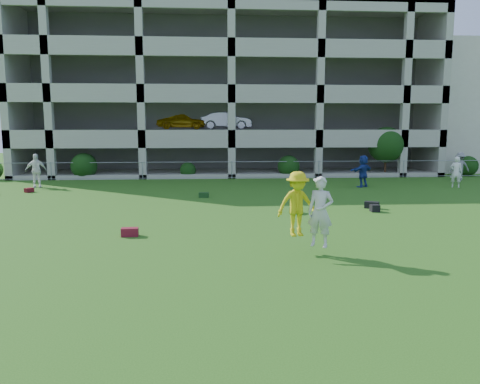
{
  "coord_description": "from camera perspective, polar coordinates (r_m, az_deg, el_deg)",
  "views": [
    {
      "loc": [
        -1.67,
        -12.61,
        3.67
      ],
      "look_at": [
        -0.57,
        3.0,
        1.4
      ],
      "focal_mm": 35.0,
      "sensor_mm": 36.0,
      "label": 1
    }
  ],
  "objects": [
    {
      "name": "frisbee_contest",
      "position": [
        13.35,
        7.86,
        -1.74
      ],
      "size": [
        1.7,
        1.1,
        2.11
      ],
      "color": "gold",
      "rests_on": "ground"
    },
    {
      "name": "bystander_e",
      "position": [
        30.08,
        24.85,
        2.23
      ],
      "size": [
        0.79,
        0.71,
        1.82
      ],
      "primitive_type": "imported",
      "rotation": [
        0.0,
        0.0,
        2.63
      ],
      "color": "white",
      "rests_on": "ground"
    },
    {
      "name": "crate_d",
      "position": [
        20.61,
        16.11,
        -1.91
      ],
      "size": [
        0.36,
        0.36,
        0.3
      ],
      "primitive_type": "cube",
      "rotation": [
        0.0,
        0.0,
        0.02
      ],
      "color": "black",
      "rests_on": "ground"
    },
    {
      "name": "ground",
      "position": [
        13.24,
        3.41,
        -7.85
      ],
      "size": [
        100.0,
        100.0,
        0.0
      ],
      "primitive_type": "plane",
      "color": "#235114",
      "rests_on": "ground"
    },
    {
      "name": "bag_green_g",
      "position": [
        23.72,
        -4.44,
        -0.37
      ],
      "size": [
        0.52,
        0.34,
        0.25
      ],
      "primitive_type": "cube",
      "rotation": [
        0.0,
        0.0,
        -0.08
      ],
      "color": "#123315",
      "rests_on": "ground"
    },
    {
      "name": "bag_black_e",
      "position": [
        21.38,
        15.77,
        -1.54
      ],
      "size": [
        0.67,
        0.56,
        0.3
      ],
      "primitive_type": "cube",
      "rotation": [
        0.0,
        0.0,
        -0.53
      ],
      "color": "black",
      "rests_on": "ground"
    },
    {
      "name": "parking_garage",
      "position": [
        40.41,
        -1.7,
        11.57
      ],
      "size": [
        30.0,
        14.0,
        12.0
      ],
      "color": "#9E998C",
      "rests_on": "ground"
    },
    {
      "name": "bag_red_a",
      "position": [
        15.93,
        -13.29,
        -4.77
      ],
      "size": [
        0.57,
        0.33,
        0.28
      ],
      "primitive_type": "cube",
      "rotation": [
        0.0,
        0.0,
        0.06
      ],
      "color": "#550E19",
      "rests_on": "ground"
    },
    {
      "name": "bag_green_c",
      "position": [
        19.61,
        6.85,
        -2.21
      ],
      "size": [
        0.6,
        0.6,
        0.26
      ],
      "primitive_type": "cube",
      "rotation": [
        0.0,
        0.0,
        0.78
      ],
      "color": "#153B18",
      "rests_on": "ground"
    },
    {
      "name": "bystander_b",
      "position": [
        29.9,
        -23.62,
        2.41
      ],
      "size": [
        1.25,
        0.87,
        1.98
      ],
      "primitive_type": "imported",
      "rotation": [
        0.0,
        0.0,
        0.38
      ],
      "color": "white",
      "rests_on": "ground"
    },
    {
      "name": "shrub_row",
      "position": [
        32.98,
        6.95,
        4.43
      ],
      "size": [
        34.38,
        2.52,
        3.5
      ],
      "color": "#163D11",
      "rests_on": "ground"
    },
    {
      "name": "fence",
      "position": [
        31.8,
        -1.0,
        2.73
      ],
      "size": [
        36.06,
        0.06,
        1.2
      ],
      "color": "gray",
      "rests_on": "ground"
    },
    {
      "name": "bystander_d",
      "position": [
        28.47,
        14.76,
        2.48
      ],
      "size": [
        1.77,
        1.42,
        1.88
      ],
      "primitive_type": "imported",
      "rotation": [
        0.0,
        0.0,
        3.72
      ],
      "color": "navy",
      "rests_on": "ground"
    },
    {
      "name": "bystander_f",
      "position": [
        34.19,
        25.24,
        2.84
      ],
      "size": [
        1.28,
        0.87,
        1.83
      ],
      "primitive_type": "imported",
      "rotation": [
        0.0,
        0.0,
        2.97
      ],
      "color": "slate",
      "rests_on": "ground"
    },
    {
      "name": "bag_red_f",
      "position": [
        27.94,
        -24.32,
        0.22
      ],
      "size": [
        0.49,
        0.53,
        0.24
      ],
      "primitive_type": "cube",
      "rotation": [
        0.0,
        0.0,
        0.93
      ],
      "color": "#5A0F17",
      "rests_on": "ground"
    }
  ]
}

